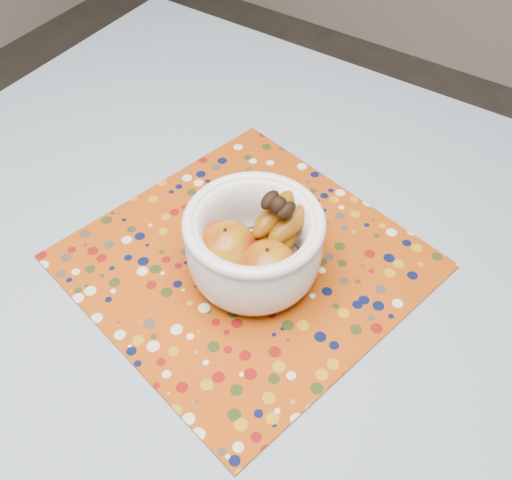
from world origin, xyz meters
TOP-DOWN VIEW (x-y plane):
  - table at (0.00, 0.00)m, footprint 1.20×1.20m
  - tablecloth at (0.00, 0.00)m, footprint 1.32×1.32m
  - placemat at (-0.02, 0.10)m, footprint 0.53×0.53m
  - fruit_bowl at (0.01, 0.09)m, footprint 0.19×0.19m

SIDE VIEW (x-z plane):
  - table at x=0.00m, z-range 0.30..1.05m
  - tablecloth at x=0.00m, z-range 0.75..0.76m
  - placemat at x=-0.02m, z-range 0.76..0.76m
  - fruit_bowl at x=0.01m, z-range 0.76..0.90m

